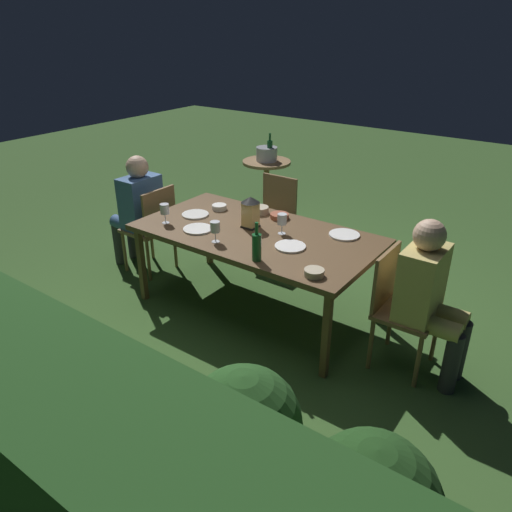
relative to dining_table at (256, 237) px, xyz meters
The scene contains 24 objects.
ground_plane 0.68m from the dining_table, ahead, with size 16.00×16.00×0.00m, color #385B28.
dining_table is the anchor object (origin of this frame).
chair_head_near 1.25m from the dining_table, behind, with size 0.40×0.42×0.87m.
person_in_mustard 1.43m from the dining_table, behind, with size 0.48×0.38×1.15m.
chair_head_far 1.25m from the dining_table, ahead, with size 0.40×0.42×0.87m.
person_in_blue 1.43m from the dining_table, ahead, with size 0.48×0.38×1.15m.
chair_side_left_b 1.03m from the dining_table, 64.05° to the right, with size 0.42×0.40×0.87m.
lantern_centerpiece 0.22m from the dining_table, 29.65° to the right, with size 0.15×0.15×0.27m.
green_bottle_on_table 0.54m from the dining_table, 126.34° to the left, with size 0.07×0.07×0.29m.
wine_glass_a 0.27m from the dining_table, 154.84° to the right, with size 0.08×0.08×0.17m.
wine_glass_b 0.81m from the dining_table, 21.75° to the left, with size 0.08×0.08×0.17m.
wine_glass_c 0.41m from the dining_table, 68.24° to the left, with size 0.08×0.08×0.17m.
plate_a 0.65m from the dining_table, ahead, with size 0.24×0.24×0.01m, color white.
plate_b 0.40m from the dining_table, 166.70° to the left, with size 0.24×0.24×0.01m, color white.
plate_c 0.48m from the dining_table, 30.94° to the left, with size 0.24×0.24×0.01m, color white.
plate_d 0.71m from the dining_table, 150.57° to the right, with size 0.24×0.24×0.01m, color white.
bowl_olives 0.62m from the dining_table, 21.39° to the right, with size 0.13×0.13×0.05m.
bowl_bread 0.37m from the dining_table, 88.48° to the right, with size 0.16×0.16×0.04m.
bowl_salad 0.85m from the dining_table, 153.08° to the left, with size 0.14×0.14×0.05m.
bowl_dip 0.43m from the dining_table, 58.27° to the right, with size 0.16×0.16×0.06m.
side_table 2.33m from the dining_table, 57.44° to the right, with size 0.60×0.60×0.70m.
ice_bucket 2.32m from the dining_table, 57.49° to the right, with size 0.26×0.26×0.34m.
potted_plant_by_hedge 2.38m from the dining_table, 137.03° to the left, with size 0.58×0.58×0.82m.
potted_plant_corner 1.89m from the dining_table, 123.98° to the left, with size 0.58×0.58×0.81m.
Camera 1 is at (-2.14, 2.97, 2.29)m, focal length 34.43 mm.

